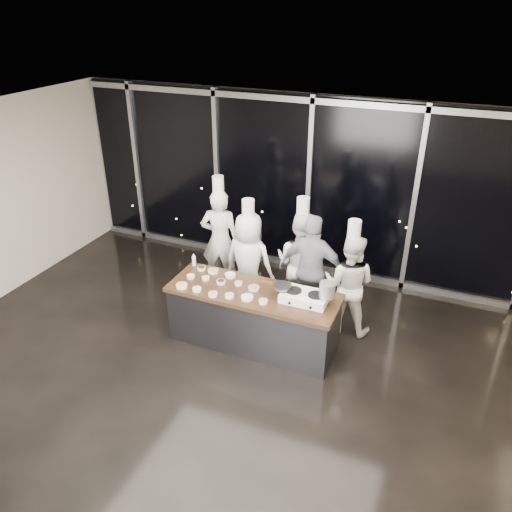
{
  "coord_description": "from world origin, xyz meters",
  "views": [
    {
      "loc": [
        2.36,
        -4.62,
        4.63
      ],
      "look_at": [
        -0.08,
        1.2,
        1.3
      ],
      "focal_mm": 35.0,
      "sensor_mm": 36.0,
      "label": 1
    }
  ],
  "objects_px": {
    "demo_counter": "(253,317)",
    "chef_far_left": "(220,239)",
    "chef_left": "(249,262)",
    "chef_center": "(300,262)",
    "chef_right": "(349,283)",
    "frying_pan": "(282,286)",
    "stock_pot": "(327,290)",
    "guest": "(312,270)",
    "stove": "(304,297)"
  },
  "relations": [
    {
      "from": "demo_counter",
      "to": "chef_left",
      "type": "height_order",
      "value": "chef_left"
    },
    {
      "from": "chef_left",
      "to": "chef_right",
      "type": "xyz_separation_m",
      "value": [
        1.62,
        0.03,
        -0.04
      ]
    },
    {
      "from": "chef_right",
      "to": "guest",
      "type": "bearing_deg",
      "value": -1.4
    },
    {
      "from": "chef_left",
      "to": "stock_pot",
      "type": "bearing_deg",
      "value": 152.92
    },
    {
      "from": "chef_left",
      "to": "guest",
      "type": "bearing_deg",
      "value": -175.52
    },
    {
      "from": "stock_pot",
      "to": "chef_far_left",
      "type": "distance_m",
      "value": 2.54
    },
    {
      "from": "demo_counter",
      "to": "chef_far_left",
      "type": "relative_size",
      "value": 1.2
    },
    {
      "from": "chef_left",
      "to": "chef_right",
      "type": "height_order",
      "value": "chef_left"
    },
    {
      "from": "demo_counter",
      "to": "chef_right",
      "type": "xyz_separation_m",
      "value": [
        1.17,
        0.89,
        0.36
      ]
    },
    {
      "from": "demo_counter",
      "to": "chef_far_left",
      "type": "bearing_deg",
      "value": 132.04
    },
    {
      "from": "stove",
      "to": "chef_far_left",
      "type": "distance_m",
      "value": 2.28
    },
    {
      "from": "chef_center",
      "to": "guest",
      "type": "relative_size",
      "value": 1.1
    },
    {
      "from": "frying_pan",
      "to": "stock_pot",
      "type": "distance_m",
      "value": 0.64
    },
    {
      "from": "demo_counter",
      "to": "guest",
      "type": "height_order",
      "value": "guest"
    },
    {
      "from": "chef_left",
      "to": "guest",
      "type": "distance_m",
      "value": 1.04
    },
    {
      "from": "stove",
      "to": "guest",
      "type": "relative_size",
      "value": 0.36
    },
    {
      "from": "stock_pot",
      "to": "chef_center",
      "type": "bearing_deg",
      "value": 123.67
    },
    {
      "from": "frying_pan",
      "to": "stove",
      "type": "bearing_deg",
      "value": 0.89
    },
    {
      "from": "frying_pan",
      "to": "chef_center",
      "type": "height_order",
      "value": "chef_center"
    },
    {
      "from": "stock_pot",
      "to": "chef_right",
      "type": "height_order",
      "value": "chef_right"
    },
    {
      "from": "frying_pan",
      "to": "chef_left",
      "type": "relative_size",
      "value": 0.23
    },
    {
      "from": "demo_counter",
      "to": "chef_far_left",
      "type": "distance_m",
      "value": 1.8
    },
    {
      "from": "stock_pot",
      "to": "chef_right",
      "type": "distance_m",
      "value": 0.92
    },
    {
      "from": "stock_pot",
      "to": "guest",
      "type": "relative_size",
      "value": 0.12
    },
    {
      "from": "chef_left",
      "to": "chef_far_left",
      "type": "bearing_deg",
      "value": -29.49
    },
    {
      "from": "stove",
      "to": "frying_pan",
      "type": "distance_m",
      "value": 0.34
    },
    {
      "from": "stove",
      "to": "chef_left",
      "type": "relative_size",
      "value": 0.33
    },
    {
      "from": "chef_left",
      "to": "frying_pan",
      "type": "bearing_deg",
      "value": 137.62
    },
    {
      "from": "demo_counter",
      "to": "stock_pot",
      "type": "xyz_separation_m",
      "value": [
        1.05,
        0.05,
        0.69
      ]
    },
    {
      "from": "frying_pan",
      "to": "chef_center",
      "type": "distance_m",
      "value": 1.11
    },
    {
      "from": "stove",
      "to": "frying_pan",
      "type": "relative_size",
      "value": 1.43
    },
    {
      "from": "chef_left",
      "to": "guest",
      "type": "height_order",
      "value": "chef_left"
    },
    {
      "from": "chef_center",
      "to": "chef_right",
      "type": "height_order",
      "value": "chef_center"
    },
    {
      "from": "chef_center",
      "to": "frying_pan",
      "type": "bearing_deg",
      "value": 102.54
    },
    {
      "from": "demo_counter",
      "to": "stock_pot",
      "type": "relative_size",
      "value": 11.67
    },
    {
      "from": "chef_far_left",
      "to": "guest",
      "type": "distance_m",
      "value": 1.79
    },
    {
      "from": "stove",
      "to": "stock_pot",
      "type": "relative_size",
      "value": 3.03
    },
    {
      "from": "chef_right",
      "to": "demo_counter",
      "type": "bearing_deg",
      "value": 38.01
    },
    {
      "from": "frying_pan",
      "to": "chef_left",
      "type": "xyz_separation_m",
      "value": [
        -0.86,
        0.82,
        -0.21
      ]
    },
    {
      "from": "chef_far_left",
      "to": "frying_pan",
      "type": "bearing_deg",
      "value": 128.91
    },
    {
      "from": "stock_pot",
      "to": "chef_left",
      "type": "bearing_deg",
      "value": 151.47
    },
    {
      "from": "demo_counter",
      "to": "chef_center",
      "type": "height_order",
      "value": "chef_center"
    },
    {
      "from": "chef_center",
      "to": "guest",
      "type": "height_order",
      "value": "chef_center"
    },
    {
      "from": "chef_right",
      "to": "chef_center",
      "type": "bearing_deg",
      "value": -14.68
    },
    {
      "from": "chef_left",
      "to": "guest",
      "type": "relative_size",
      "value": 1.07
    },
    {
      "from": "stove",
      "to": "stock_pot",
      "type": "bearing_deg",
      "value": 0.4
    },
    {
      "from": "chef_center",
      "to": "demo_counter",
      "type": "bearing_deg",
      "value": 81.84
    },
    {
      "from": "chef_center",
      "to": "stove",
      "type": "bearing_deg",
      "value": 119.14
    },
    {
      "from": "chef_center",
      "to": "chef_far_left",
      "type": "bearing_deg",
      "value": 1.95
    },
    {
      "from": "guest",
      "to": "stove",
      "type": "bearing_deg",
      "value": 99.08
    }
  ]
}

